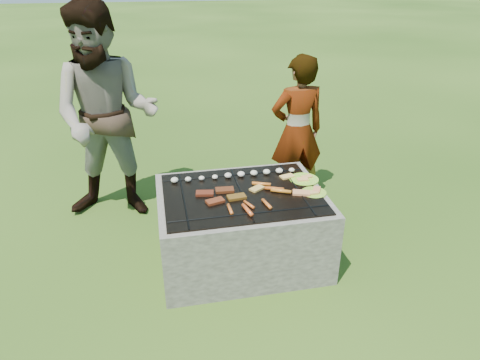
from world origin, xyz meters
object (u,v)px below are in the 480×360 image
Objects in this scene: fire_pit at (241,228)px; bystander at (107,117)px; plate_near at (314,192)px; plate_far at (304,179)px; cook at (297,132)px.

bystander is at bearing 136.49° from fire_pit.
plate_far is at bearing 90.26° from plate_near.
fire_pit is 1.58m from bystander.
plate_far and plate_near have the same top height.
fire_pit is 1.25m from cook.
bystander is (-1.59, 1.08, 0.38)m from plate_near.
fire_pit is at bearing -31.76° from bystander.
plate_far is (0.56, 0.13, 0.33)m from fire_pit.
bystander reaches higher than plate_far.
plate_near is at bearing 75.26° from cook.
fire_pit is 0.66m from plate_far.
plate_far reaches higher than fire_pit.
fire_pit is 0.87× the size of cook.
plate_near reaches higher than fire_pit.
plate_far is at bearing -16.27° from bystander.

